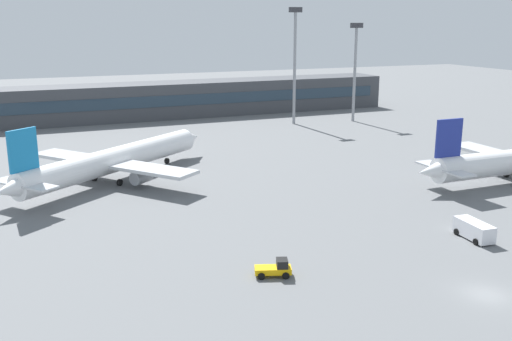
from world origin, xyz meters
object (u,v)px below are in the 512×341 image
object	(u,v)px
service_van_white	(474,230)
floodlight_tower_west	(355,65)
airplane_mid	(116,160)
baggage_tug_yellow	(275,268)
floodlight_tower_east	(295,58)

from	to	relation	value
service_van_white	floodlight_tower_west	world-z (taller)	floodlight_tower_west
airplane_mid	baggage_tug_yellow	world-z (taller)	airplane_mid
floodlight_tower_east	service_van_white	bearing A→B (deg)	-101.22
floodlight_tower_west	service_van_white	bearing A→B (deg)	-112.18
airplane_mid	baggage_tug_yellow	xyz separation A→B (m)	(8.19, -42.57, -2.53)
floodlight_tower_west	baggage_tug_yellow	bearing A→B (deg)	-126.39
floodlight_tower_east	airplane_mid	bearing A→B (deg)	-143.51
service_van_white	floodlight_tower_east	size ratio (longest dim) A/B	0.19
service_van_white	floodlight_tower_west	xyz separation A→B (m)	(31.08, 76.23, 12.92)
airplane_mid	service_van_white	xyz separation A→B (m)	(33.60, -42.14, -2.21)
baggage_tug_yellow	floodlight_tower_west	size ratio (longest dim) A/B	0.16
airplane_mid	floodlight_tower_east	distance (m)	62.45
floodlight_tower_east	floodlight_tower_west	bearing A→B (deg)	-8.38
service_van_white	baggage_tug_yellow	bearing A→B (deg)	-179.02
airplane_mid	baggage_tug_yellow	bearing A→B (deg)	-79.12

